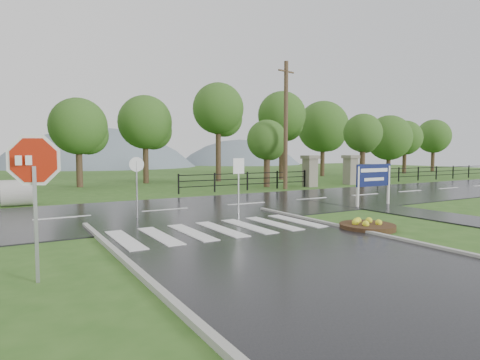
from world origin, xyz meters
TOP-DOWN VIEW (x-y plane):
  - ground at (0.00, 0.00)m, footprint 120.00×120.00m
  - main_road at (0.00, 10.00)m, footprint 90.00×8.00m
  - walkway at (8.50, 4.00)m, footprint 2.20×11.00m
  - crosswalk at (0.00, 5.00)m, footprint 6.50×2.80m
  - pillar_west at (13.00, 16.00)m, footprint 1.00×1.00m
  - pillar_east at (17.00, 16.00)m, footprint 1.00×1.00m
  - fence_west at (7.75, 16.00)m, footprint 9.58×0.08m
  - fence_east at (27.75, 16.00)m, footprint 20.58×0.08m
  - hills at (3.49, 65.00)m, footprint 102.00×48.00m
  - treeline at (1.00, 24.00)m, footprint 83.20×5.20m
  - stop_sign at (-5.33, 2.36)m, footprint 1.26×0.47m
  - estate_billboard at (8.71, 6.56)m, footprint 2.20×0.09m
  - flower_bed at (4.16, 2.83)m, footprint 1.75×1.75m
  - reg_sign_small at (2.12, 7.51)m, footprint 0.50×0.06m
  - reg_sign_round at (-1.63, 8.51)m, footprint 0.53×0.10m
  - utility_pole_east at (10.44, 15.50)m, footprint 1.49×0.41m
  - entrance_tree_left at (10.30, 17.50)m, footprint 2.84×2.84m
  - entrance_tree_right at (19.91, 17.50)m, footprint 3.17×3.17m

SIDE VIEW (x-z plane):
  - hills at x=3.49m, z-range -39.54..8.46m
  - ground at x=0.00m, z-range 0.00..0.00m
  - main_road at x=0.00m, z-range -0.02..0.02m
  - walkway at x=8.50m, z-range -0.02..0.02m
  - treeline at x=1.00m, z-range -5.00..5.00m
  - crosswalk at x=0.00m, z-range 0.05..0.07m
  - flower_bed at x=4.16m, z-range -0.04..0.31m
  - fence_west at x=7.75m, z-range 0.12..1.32m
  - fence_east at x=27.75m, z-range 0.14..1.34m
  - pillar_west at x=13.00m, z-range 0.06..2.30m
  - pillar_east at x=17.00m, z-range 0.06..2.30m
  - estate_billboard at x=8.71m, z-range 0.36..2.29m
  - reg_sign_round at x=-1.63m, z-range 0.30..2.59m
  - reg_sign_small at x=2.12m, z-range 0.46..2.69m
  - stop_sign at x=-5.33m, z-range 0.56..3.55m
  - entrance_tree_left at x=10.30m, z-range 0.93..5.68m
  - entrance_tree_right at x=19.91m, z-range 1.18..6.82m
  - utility_pole_east at x=10.44m, z-range 0.07..8.51m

